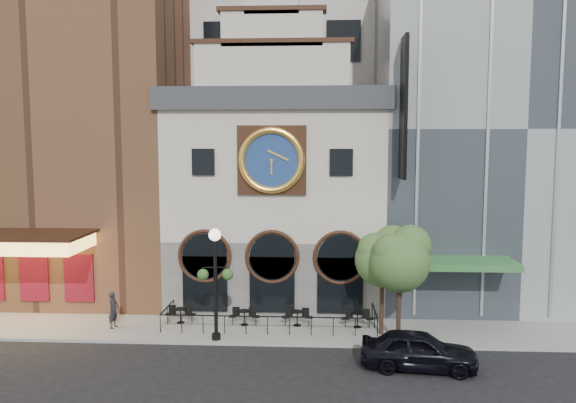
% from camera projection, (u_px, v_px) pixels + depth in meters
% --- Properties ---
extents(ground, '(120.00, 120.00, 0.00)m').
position_uv_depth(ground, '(265.00, 346.00, 26.12)').
color(ground, black).
rests_on(ground, ground).
extents(sidewalk, '(44.00, 5.00, 0.15)m').
position_uv_depth(sidewalk, '(270.00, 327.00, 28.60)').
color(sidewalk, gray).
rests_on(sidewalk, ground).
extents(clock_building, '(12.60, 8.78, 18.65)m').
position_uv_depth(clock_building, '(277.00, 190.00, 33.20)').
color(clock_building, '#605E5B').
rests_on(clock_building, ground).
extents(theater_building, '(14.00, 15.60, 25.00)m').
position_uv_depth(theater_building, '(74.00, 93.00, 35.40)').
color(theater_building, brown).
rests_on(theater_building, ground).
extents(retail_building, '(14.00, 14.40, 20.00)m').
position_uv_depth(retail_building, '(491.00, 132.00, 34.31)').
color(retail_building, gray).
rests_on(retail_building, ground).
extents(office_tower, '(20.00, 16.00, 40.00)m').
position_uv_depth(office_tower, '(288.00, 8.00, 43.92)').
color(office_tower, '#BCB5A9').
rests_on(office_tower, ground).
extents(cafe_railing, '(10.60, 2.60, 0.90)m').
position_uv_depth(cafe_railing, '(270.00, 317.00, 28.54)').
color(cafe_railing, black).
rests_on(cafe_railing, sidewalk).
extents(bistro_0, '(1.58, 0.68, 0.90)m').
position_uv_depth(bistro_0, '(180.00, 314.00, 29.03)').
color(bistro_0, black).
rests_on(bistro_0, sidewalk).
extents(bistro_1, '(1.58, 0.68, 0.90)m').
position_uv_depth(bistro_1, '(244.00, 316.00, 28.69)').
color(bistro_1, black).
rests_on(bistro_1, sidewalk).
extents(bistro_2, '(1.58, 0.68, 0.90)m').
position_uv_depth(bistro_2, '(297.00, 317.00, 28.58)').
color(bistro_2, black).
rests_on(bistro_2, sidewalk).
extents(bistro_3, '(1.58, 0.68, 0.90)m').
position_uv_depth(bistro_3, '(357.00, 318.00, 28.35)').
color(bistro_3, black).
rests_on(bistro_3, sidewalk).
extents(car_right, '(4.99, 2.43, 1.64)m').
position_uv_depth(car_right, '(419.00, 350.00, 23.44)').
color(car_right, black).
rests_on(car_right, ground).
extents(pedestrian, '(0.56, 0.74, 1.86)m').
position_uv_depth(pedestrian, '(113.00, 310.00, 28.21)').
color(pedestrian, black).
rests_on(pedestrian, sidewalk).
extents(lamppost, '(1.70, 0.62, 5.32)m').
position_uv_depth(lamppost, '(215.00, 271.00, 26.29)').
color(lamppost, black).
rests_on(lamppost, sidewalk).
extents(tree_left, '(2.87, 2.76, 5.52)m').
position_uv_depth(tree_left, '(401.00, 257.00, 25.79)').
color(tree_left, '#382619').
rests_on(tree_left, sidewalk).
extents(tree_right, '(2.77, 2.67, 5.33)m').
position_uv_depth(tree_right, '(383.00, 255.00, 27.04)').
color(tree_right, '#382619').
rests_on(tree_right, sidewalk).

